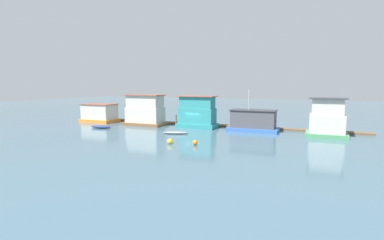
# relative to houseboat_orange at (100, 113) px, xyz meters

# --- Properties ---
(ground_plane) EXTENTS (200.00, 200.00, 0.00)m
(ground_plane) POSITION_rel_houseboat_orange_xyz_m (19.25, -0.29, -1.64)
(ground_plane) COLOR #426070
(dock_walkway) EXTENTS (51.00, 1.58, 0.30)m
(dock_walkway) POSITION_rel_houseboat_orange_xyz_m (19.25, 3.08, -1.49)
(dock_walkway) COLOR brown
(dock_walkway) RESTS_ON ground_plane
(houseboat_orange) EXTENTS (6.35, 4.14, 3.38)m
(houseboat_orange) POSITION_rel_houseboat_orange_xyz_m (0.00, 0.00, 0.00)
(houseboat_orange) COLOR orange
(houseboat_orange) RESTS_ON ground_plane
(houseboat_brown) EXTENTS (7.12, 4.15, 5.22)m
(houseboat_brown) POSITION_rel_houseboat_orange_xyz_m (10.08, -0.31, 0.79)
(houseboat_brown) COLOR brown
(houseboat_brown) RESTS_ON ground_plane
(houseboat_teal) EXTENTS (6.28, 3.32, 5.13)m
(houseboat_teal) POSITION_rel_houseboat_orange_xyz_m (19.50, 0.26, 0.74)
(houseboat_teal) COLOR teal
(houseboat_teal) RESTS_ON ground_plane
(houseboat_blue) EXTENTS (7.44, 3.77, 6.25)m
(houseboat_blue) POSITION_rel_houseboat_orange_xyz_m (28.58, 0.11, -0.14)
(houseboat_blue) COLOR #3866B7
(houseboat_blue) RESTS_ON ground_plane
(houseboat_green) EXTENTS (5.24, 4.18, 5.18)m
(houseboat_green) POSITION_rel_houseboat_orange_xyz_m (38.60, -0.72, 0.69)
(houseboat_green) COLOR #4C9360
(houseboat_green) RESTS_ON ground_plane
(dinghy_navy) EXTENTS (3.63, 1.62, 0.45)m
(dinghy_navy) POSITION_rel_houseboat_orange_xyz_m (5.57, -6.35, -1.41)
(dinghy_navy) COLOR navy
(dinghy_navy) RESTS_ON ground_plane
(dinghy_grey) EXTENTS (3.77, 2.18, 0.36)m
(dinghy_grey) POSITION_rel_houseboat_orange_xyz_m (19.01, -6.67, -1.45)
(dinghy_grey) COLOR gray
(dinghy_grey) RESTS_ON ground_plane
(mooring_post_near_right) EXTENTS (0.27, 0.27, 1.73)m
(mooring_post_near_right) POSITION_rel_houseboat_orange_xyz_m (14.84, 2.04, -0.77)
(mooring_post_near_right) COLOR brown
(mooring_post_near_right) RESTS_ON ground_plane
(buoy_orange) EXTENTS (0.60, 0.60, 0.60)m
(buoy_orange) POSITION_rel_houseboat_orange_xyz_m (24.60, -12.91, -1.33)
(buoy_orange) COLOR orange
(buoy_orange) RESTS_ON ground_plane
(buoy_yellow) EXTENTS (0.65, 0.65, 0.65)m
(buoy_yellow) POSITION_rel_houseboat_orange_xyz_m (21.65, -13.48, -1.31)
(buoy_yellow) COLOR yellow
(buoy_yellow) RESTS_ON ground_plane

